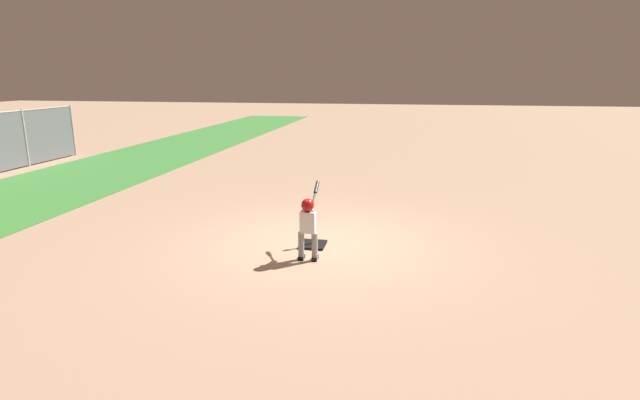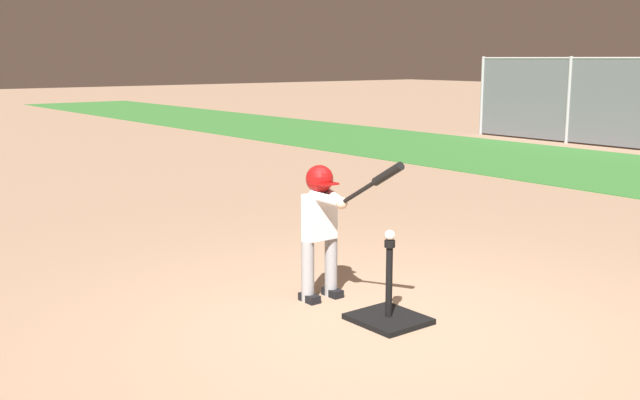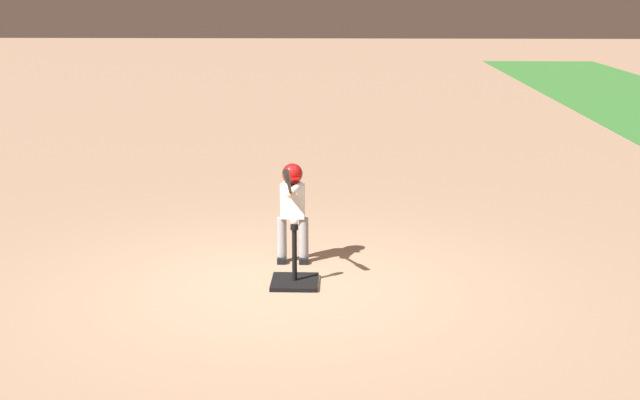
{
  "view_description": "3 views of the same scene",
  "coord_description": "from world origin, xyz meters",
  "px_view_note": "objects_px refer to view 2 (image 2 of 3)",
  "views": [
    {
      "loc": [
        -8.57,
        -1.57,
        3.02
      ],
      "look_at": [
        -0.1,
        -0.02,
        0.86
      ],
      "focal_mm": 28.0,
      "sensor_mm": 36.0,
      "label": 1
    },
    {
      "loc": [
        3.6,
        -3.45,
        1.86
      ],
      "look_at": [
        -0.82,
        0.02,
        0.8
      ],
      "focal_mm": 42.0,
      "sensor_mm": 36.0,
      "label": 2
    },
    {
      "loc": [
        8.16,
        0.61,
        2.81
      ],
      "look_at": [
        -0.51,
        0.34,
        0.76
      ],
      "focal_mm": 50.0,
      "sensor_mm": 36.0,
      "label": 3
    }
  ],
  "objects_px": {
    "batter_child": "(323,215)",
    "bleachers_left_center": "(570,115)",
    "baseball": "(390,235)",
    "batting_tee": "(388,313)"
  },
  "relations": [
    {
      "from": "batter_child",
      "to": "bleachers_left_center",
      "type": "relative_size",
      "value": 0.42
    },
    {
      "from": "baseball",
      "to": "bleachers_left_center",
      "type": "distance_m",
      "value": 14.86
    },
    {
      "from": "baseball",
      "to": "batting_tee",
      "type": "bearing_deg",
      "value": -45.0
    },
    {
      "from": "batter_child",
      "to": "baseball",
      "type": "xyz_separation_m",
      "value": [
        0.68,
        0.06,
        -0.04
      ]
    },
    {
      "from": "baseball",
      "to": "bleachers_left_center",
      "type": "relative_size",
      "value": 0.03
    },
    {
      "from": "batter_child",
      "to": "bleachers_left_center",
      "type": "xyz_separation_m",
      "value": [
        -6.5,
        13.07,
        -0.22
      ]
    },
    {
      "from": "batting_tee",
      "to": "batter_child",
      "type": "bearing_deg",
      "value": -174.88
    },
    {
      "from": "batting_tee",
      "to": "baseball",
      "type": "distance_m",
      "value": 0.57
    },
    {
      "from": "batter_child",
      "to": "bleachers_left_center",
      "type": "bearing_deg",
      "value": 116.45
    },
    {
      "from": "batter_child",
      "to": "bleachers_left_center",
      "type": "distance_m",
      "value": 14.6
    }
  ]
}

